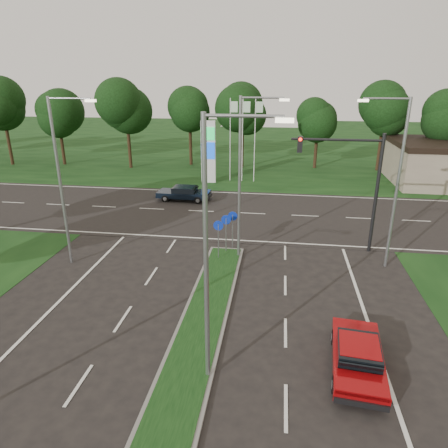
# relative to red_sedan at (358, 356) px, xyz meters

# --- Properties ---
(verge_far) EXTENTS (160.00, 50.00, 0.02)m
(verge_far) POSITION_rel_red_sedan_xyz_m (-6.00, 47.88, -0.61)
(verge_far) COLOR black
(verge_far) RESTS_ON ground
(cross_road) EXTENTS (160.00, 12.00, 0.02)m
(cross_road) POSITION_rel_red_sedan_xyz_m (-6.00, 16.88, -0.61)
(cross_road) COLOR black
(cross_road) RESTS_ON ground
(median_kerb) EXTENTS (2.00, 26.00, 0.12)m
(median_kerb) POSITION_rel_red_sedan_xyz_m (-6.00, -3.12, -0.55)
(median_kerb) COLOR slate
(median_kerb) RESTS_ON ground
(streetlight_median_near) EXTENTS (2.53, 0.22, 9.00)m
(streetlight_median_near) POSITION_rel_red_sedan_xyz_m (-5.00, -1.12, 4.47)
(streetlight_median_near) COLOR gray
(streetlight_median_near) RESTS_ON ground
(streetlight_median_far) EXTENTS (2.53, 0.22, 9.00)m
(streetlight_median_far) POSITION_rel_red_sedan_xyz_m (-5.00, 8.88, 4.47)
(streetlight_median_far) COLOR gray
(streetlight_median_far) RESTS_ON ground
(streetlight_left_far) EXTENTS (2.53, 0.22, 9.00)m
(streetlight_left_far) POSITION_rel_red_sedan_xyz_m (-14.30, 6.88, 4.47)
(streetlight_left_far) COLOR gray
(streetlight_left_far) RESTS_ON ground
(streetlight_right_far) EXTENTS (2.53, 0.22, 9.00)m
(streetlight_right_far) POSITION_rel_red_sedan_xyz_m (2.80, 8.88, 4.47)
(streetlight_right_far) COLOR gray
(streetlight_right_far) RESTS_ON ground
(traffic_signal) EXTENTS (5.10, 0.42, 7.00)m
(traffic_signal) POSITION_rel_red_sedan_xyz_m (1.19, 10.88, 4.04)
(traffic_signal) COLOR black
(traffic_signal) RESTS_ON ground
(median_signs) EXTENTS (1.16, 1.76, 2.38)m
(median_signs) POSITION_rel_red_sedan_xyz_m (-6.00, 9.28, 1.10)
(median_signs) COLOR gray
(median_signs) RESTS_ON ground
(gas_pylon) EXTENTS (5.80, 1.26, 8.00)m
(gas_pylon) POSITION_rel_red_sedan_xyz_m (-9.78, 25.93, 2.58)
(gas_pylon) COLOR silver
(gas_pylon) RESTS_ON ground
(treeline_far) EXTENTS (6.00, 6.00, 9.90)m
(treeline_far) POSITION_rel_red_sedan_xyz_m (-5.90, 32.82, 6.22)
(treeline_far) COLOR black
(treeline_far) RESTS_ON ground
(red_sedan) EXTENTS (2.12, 4.30, 1.14)m
(red_sedan) POSITION_rel_red_sedan_xyz_m (0.00, 0.00, 0.00)
(red_sedan) COLOR maroon
(red_sedan) RESTS_ON ground
(navy_sedan) EXTENTS (4.45, 1.94, 1.21)m
(navy_sedan) POSITION_rel_red_sedan_xyz_m (-10.98, 19.58, 0.04)
(navy_sedan) COLOR black
(navy_sedan) RESTS_ON ground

